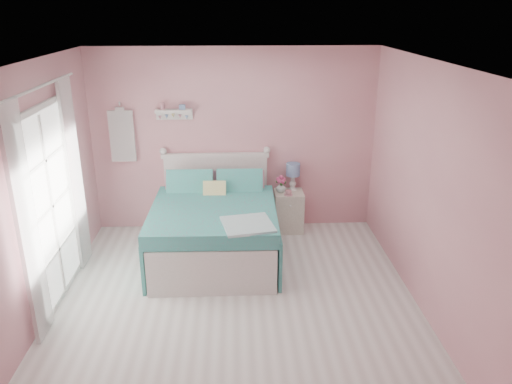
{
  "coord_description": "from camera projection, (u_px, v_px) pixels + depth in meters",
  "views": [
    {
      "loc": [
        0.01,
        -4.64,
        3.09
      ],
      "look_at": [
        0.27,
        1.2,
        0.91
      ],
      "focal_mm": 35.0,
      "sensor_mm": 36.0,
      "label": 1
    }
  ],
  "objects": [
    {
      "name": "vase",
      "position": [
        281.0,
        187.0,
        7.12
      ],
      "size": [
        0.15,
        0.15,
        0.15
      ],
      "primitive_type": "imported",
      "rotation": [
        0.0,
        0.0,
        -0.02
      ],
      "color": "silver",
      "rests_on": "nightstand"
    },
    {
      "name": "table_lamp",
      "position": [
        293.0,
        172.0,
        7.15
      ],
      "size": [
        0.2,
        0.2,
        0.4
      ],
      "color": "white",
      "rests_on": "nightstand"
    },
    {
      "name": "hanging_dress",
      "position": [
        122.0,
        136.0,
        6.91
      ],
      "size": [
        0.34,
        0.03,
        0.72
      ],
      "primitive_type": "cube",
      "color": "white",
      "rests_on": "room_shell"
    },
    {
      "name": "room_shell",
      "position": [
        234.0,
        171.0,
        4.87
      ],
      "size": [
        4.5,
        4.5,
        4.5
      ],
      "color": "#C07A86",
      "rests_on": "floor"
    },
    {
      "name": "french_door",
      "position": [
        51.0,
        207.0,
        5.34
      ],
      "size": [
        0.04,
        1.32,
        2.16
      ],
      "color": "silver",
      "rests_on": "floor"
    },
    {
      "name": "roses",
      "position": [
        281.0,
        180.0,
        7.07
      ],
      "size": [
        0.14,
        0.11,
        0.12
      ],
      "color": "#E44E8B",
      "rests_on": "vase"
    },
    {
      "name": "wall_shelf",
      "position": [
        174.0,
        112.0,
        6.83
      ],
      "size": [
        0.5,
        0.15,
        0.25
      ],
      "color": "silver",
      "rests_on": "room_shell"
    },
    {
      "name": "bed",
      "position": [
        215.0,
        228.0,
        6.45
      ],
      "size": [
        1.57,
        1.97,
        1.14
      ],
      "rotation": [
        0.0,
        0.0,
        -0.01
      ],
      "color": "silver",
      "rests_on": "floor"
    },
    {
      "name": "nightstand",
      "position": [
        289.0,
        211.0,
        7.25
      ],
      "size": [
        0.41,
        0.41,
        0.59
      ],
      "color": "beige",
      "rests_on": "floor"
    },
    {
      "name": "teacup",
      "position": [
        288.0,
        193.0,
        7.02
      ],
      "size": [
        0.11,
        0.11,
        0.07
      ],
      "primitive_type": "imported",
      "rotation": [
        0.0,
        0.0,
        0.22
      ],
      "color": "pink",
      "rests_on": "nightstand"
    },
    {
      "name": "curtain_near",
      "position": [
        27.0,
        227.0,
        4.61
      ],
      "size": [
        0.04,
        0.4,
        2.32
      ],
      "primitive_type": "cube",
      "color": "white",
      "rests_on": "floor"
    },
    {
      "name": "floor",
      "position": [
        236.0,
        309.0,
        5.42
      ],
      "size": [
        4.5,
        4.5,
        0.0
      ],
      "primitive_type": "plane",
      "color": "beige",
      "rests_on": "ground"
    },
    {
      "name": "curtain_far",
      "position": [
        75.0,
        175.0,
        6.0
      ],
      "size": [
        0.04,
        0.4,
        2.32
      ],
      "primitive_type": "cube",
      "color": "white",
      "rests_on": "floor"
    }
  ]
}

